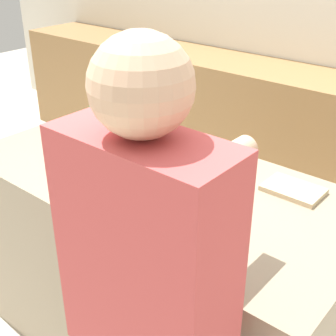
% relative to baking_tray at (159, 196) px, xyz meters
% --- Properties ---
extents(back_cabinet_block, '(6.00, 0.60, 0.95)m').
position_rel_baking_tray_xyz_m(back_cabinet_block, '(-0.10, 1.90, -0.48)').
color(back_cabinet_block, '#9E7547').
rests_on(back_cabinet_block, ground_plane).
extents(kitchen_island, '(1.68, 0.83, 0.95)m').
position_rel_baking_tray_xyz_m(kitchen_island, '(-0.10, 0.12, -0.48)').
color(kitchen_island, gray).
rests_on(kitchen_island, ground_plane).
extents(baking_tray, '(0.48, 0.30, 0.01)m').
position_rel_baking_tray_xyz_m(baking_tray, '(0.00, 0.00, 0.00)').
color(baking_tray, '#9E9EA8').
rests_on(baking_tray, kitchen_island).
extents(gingerbread_house, '(0.21, 0.17, 0.23)m').
position_rel_baking_tray_xyz_m(gingerbread_house, '(0.00, 0.00, 0.10)').
color(gingerbread_house, brown).
rests_on(gingerbread_house, baking_tray).
extents(decorative_tree, '(0.12, 0.12, 0.39)m').
position_rel_baking_tray_xyz_m(decorative_tree, '(-0.64, 0.28, 0.19)').
color(decorative_tree, '#33843D').
rests_on(decorative_tree, kitchen_island).
extents(candy_bowl_near_tray_left, '(0.12, 0.12, 0.05)m').
position_rel_baking_tray_xyz_m(candy_bowl_near_tray_left, '(-0.46, 0.20, 0.02)').
color(candy_bowl_near_tray_left, silver).
rests_on(candy_bowl_near_tray_left, kitchen_island).
extents(candy_bowl_near_tray_right, '(0.13, 0.13, 0.04)m').
position_rel_baking_tray_xyz_m(candy_bowl_near_tray_right, '(0.09, 0.35, 0.02)').
color(candy_bowl_near_tray_right, white).
rests_on(candy_bowl_near_tray_right, kitchen_island).
extents(candy_bowl_far_left, '(0.10, 0.10, 0.04)m').
position_rel_baking_tray_xyz_m(candy_bowl_far_left, '(-0.52, 0.43, 0.02)').
color(candy_bowl_far_left, white).
rests_on(candy_bowl_far_left, kitchen_island).
extents(candy_bowl_far_right, '(0.14, 0.14, 0.05)m').
position_rel_baking_tray_xyz_m(candy_bowl_far_right, '(-0.35, 0.33, 0.02)').
color(candy_bowl_far_right, white).
rests_on(candy_bowl_far_right, kitchen_island).
extents(cookbook, '(0.22, 0.15, 0.02)m').
position_rel_baking_tray_xyz_m(cookbook, '(0.37, 0.36, 0.01)').
color(cookbook, '#CCB78C').
rests_on(cookbook, kitchen_island).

